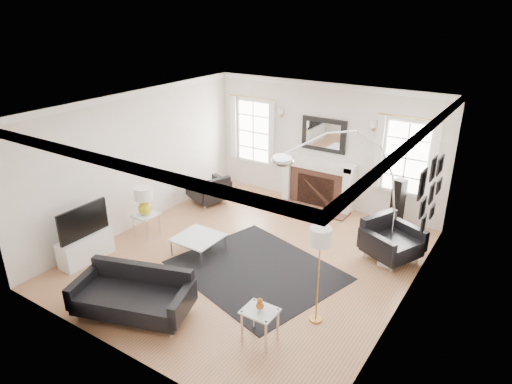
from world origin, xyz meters
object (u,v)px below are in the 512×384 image
Objects in this scene: armchair_left at (210,191)px; arc_floor_lamp at (340,194)px; sofa at (135,295)px; armchair_right at (389,241)px; coffee_table at (198,238)px; gourd_lamp at (144,199)px; fireplace at (318,184)px.

arc_floor_lamp is (3.59, -0.97, 1.08)m from armchair_left.
sofa is 4.55m from armchair_right.
arc_floor_lamp reaches higher than armchair_right.
arc_floor_lamp reaches higher than armchair_left.
gourd_lamp is at bearing -178.84° from coffee_table.
sofa is (-0.55, -5.09, -0.23)m from fireplace.
arc_floor_lamp is at bearing -56.88° from fireplace.
coffee_table is at bearing 100.00° from sofa.
coffee_table is 0.31× the size of arc_floor_lamp.
armchair_left is 2.04m from gourd_lamp.
arc_floor_lamp reaches higher than gourd_lamp.
gourd_lamp is (-1.32, -0.03, 0.49)m from coffee_table.
fireplace is 1.41× the size of armchair_right.
armchair_right is 1.52× the size of coffee_table.
arc_floor_lamp reaches higher than sofa.
armchair_right is 3.51m from coffee_table.
arc_floor_lamp is at bearing -15.07° from armchair_left.
sofa is 3.66m from arc_floor_lamp.
sofa is 1.92m from coffee_table.
fireplace is at bearing 123.12° from arc_floor_lamp.
armchair_right is 1.49m from arc_floor_lamp.
arc_floor_lamp is (3.64, 1.01, 0.59)m from gourd_lamp.
coffee_table is at bearing -149.46° from armchair_right.
armchair_left is 0.86× the size of armchair_right.
fireplace is 1.64× the size of armchair_left.
coffee_table is at bearing -157.01° from arc_floor_lamp.
sofa is 3.34× the size of gourd_lamp.
arc_floor_lamp reaches higher than fireplace.
fireplace reaches higher than coffee_table.
gourd_lamp reaches higher than sofa.
sofa is at bearing -96.14° from fireplace.
gourd_lamp is at bearing -157.37° from armchair_right.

